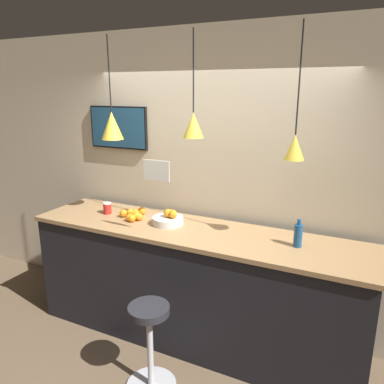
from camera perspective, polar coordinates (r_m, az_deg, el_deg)
name	(u,v)px	position (r m, az deg, el deg)	size (l,w,h in m)	color
ground_plane	(158,381)	(3.48, -5.27, -26.75)	(14.00, 14.00, 0.00)	brown
back_wall	(213,182)	(3.70, 3.24, 1.59)	(8.00, 0.06, 2.90)	beige
service_counter	(192,285)	(3.62, 0.00, -13.96)	(3.13, 0.74, 1.11)	black
bar_stool	(150,337)	(3.15, -6.46, -21.15)	(0.40, 0.40, 0.73)	#B7B7BC
fruit_bowl	(168,219)	(3.50, -3.63, -4.16)	(0.29, 0.29, 0.15)	beige
orange_pile	(134,214)	(3.70, -8.88, -3.40)	(0.27, 0.30, 0.09)	orange
juice_bottle	(298,235)	(3.11, 15.86, -6.32)	(0.07, 0.07, 0.23)	navy
spread_jar	(107,208)	(3.88, -12.78, -2.41)	(0.08, 0.08, 0.12)	red
pendant_lamp_left	(112,125)	(3.64, -12.10, 9.92)	(0.21, 0.21, 0.93)	black
pendant_lamp_middle	(193,125)	(3.19, 0.21, 10.24)	(0.17, 0.17, 0.87)	black
pendant_lamp_right	(295,146)	(2.94, 15.39, 6.78)	(0.15, 0.15, 0.99)	black
mounted_tv	(118,127)	(4.10, -11.16, 9.62)	(0.70, 0.04, 0.44)	black
hanging_menu_board	(156,171)	(3.06, -5.45, 3.27)	(0.24, 0.01, 0.17)	silver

